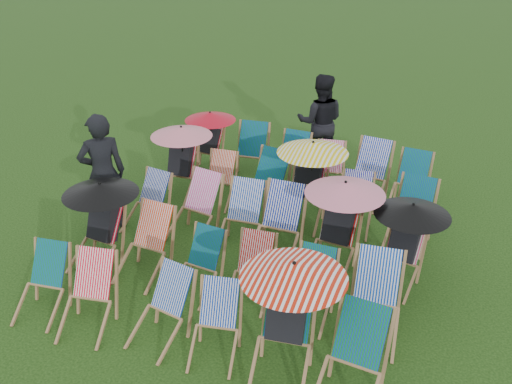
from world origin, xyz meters
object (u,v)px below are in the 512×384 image
at_px(deckchair_0, 41,284).
at_px(person_left, 103,174).
at_px(deckchair_29, 410,182).
at_px(person_rear, 320,122).
at_px(deckchair_5, 352,363).

distance_m(deckchair_0, person_left, 2.19).
bearing_deg(deckchair_29, person_left, -145.38).
height_order(person_left, person_rear, person_left).
relative_size(deckchair_0, person_left, 0.44).
distance_m(deckchair_0, deckchair_5, 4.01).
bearing_deg(deckchair_5, person_left, 160.61).
height_order(deckchair_0, deckchair_29, deckchair_29).
distance_m(deckchair_29, person_rear, 2.22).
bearing_deg(deckchair_29, deckchair_5, -84.77).
height_order(deckchair_5, person_rear, person_rear).
relative_size(deckchair_0, deckchair_29, 0.93).
distance_m(deckchair_5, deckchair_29, 4.59).
xyz_separation_m(person_left, person_rear, (2.47, 3.56, -0.04)).
bearing_deg(person_rear, deckchair_0, 55.26).
bearing_deg(deckchair_5, deckchair_0, -174.26).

